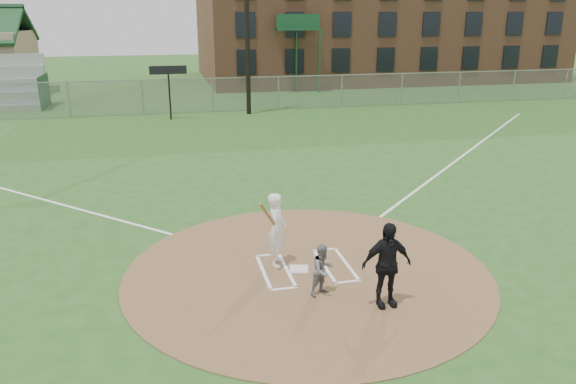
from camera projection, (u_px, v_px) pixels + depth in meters
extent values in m
plane|color=#27531C|center=(307.00, 271.00, 12.95)|extent=(140.00, 140.00, 0.00)
cylinder|color=brown|center=(307.00, 271.00, 12.95)|extent=(8.40, 8.40, 0.02)
cube|color=silver|center=(299.00, 269.00, 12.99)|extent=(0.51, 0.51, 0.03)
cube|color=white|center=(462.00, 156.00, 23.21)|extent=(17.04, 17.04, 0.01)
imported|color=slate|center=(323.00, 270.00, 11.71)|extent=(0.67, 0.61, 1.12)
imported|color=black|center=(386.00, 265.00, 11.17)|extent=(1.06, 0.47, 1.78)
cube|color=white|center=(264.00, 272.00, 12.87)|extent=(0.08, 1.80, 0.01)
cube|color=white|center=(287.00, 270.00, 12.99)|extent=(0.08, 1.80, 0.01)
cube|color=white|center=(268.00, 255.00, 13.77)|extent=(0.62, 0.08, 0.01)
cube|color=white|center=(284.00, 289.00, 12.10)|extent=(0.62, 0.08, 0.01)
cube|color=white|center=(346.00, 264.00, 13.30)|extent=(0.08, 1.80, 0.01)
cube|color=white|center=(324.00, 266.00, 13.18)|extent=(0.08, 1.80, 0.01)
cube|color=white|center=(324.00, 250.00, 14.07)|extent=(0.62, 0.08, 0.01)
cube|color=white|center=(347.00, 282.00, 12.40)|extent=(0.62, 0.08, 0.01)
imported|color=white|center=(277.00, 229.00, 13.01)|extent=(0.61, 0.75, 1.76)
cylinder|color=olive|center=(267.00, 214.00, 12.41)|extent=(0.48, 0.47, 0.70)
cube|color=slate|center=(212.00, 95.00, 33.05)|extent=(56.00, 0.03, 2.00)
cube|color=gray|center=(212.00, 78.00, 32.75)|extent=(56.00, 0.06, 0.06)
cube|color=gray|center=(212.00, 95.00, 33.05)|extent=(56.08, 0.08, 2.00)
cube|color=#194728|center=(44.00, 91.00, 34.83)|extent=(0.08, 3.20, 2.00)
cube|color=#194728|center=(298.00, 29.00, 40.28)|extent=(3.20, 1.00, 0.15)
cube|color=#194728|center=(296.00, 61.00, 41.43)|extent=(0.12, 0.12, 4.50)
cube|color=#194728|center=(319.00, 61.00, 40.87)|extent=(0.12, 0.12, 4.50)
cube|color=#194728|center=(298.00, 21.00, 40.11)|extent=(3.20, 0.08, 1.00)
cylinder|color=black|center=(247.00, 6.00, 31.02)|extent=(0.26, 0.26, 12.00)
cylinder|color=black|center=(170.00, 96.00, 30.76)|extent=(0.10, 0.10, 2.60)
cube|color=black|center=(168.00, 70.00, 30.33)|extent=(2.00, 0.10, 0.45)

